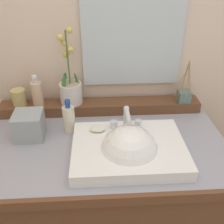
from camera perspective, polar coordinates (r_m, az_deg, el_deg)
The scene contains 12 objects.
wall_back at distance 1.42m, azimuth -3.02°, elevation 16.22°, with size 2.81×0.20×2.44m, color beige.
vanity_cabinet at distance 1.49m, azimuth -1.88°, elevation -19.53°, with size 1.14×0.66×0.87m.
back_ledge at distance 1.39m, azimuth -2.55°, elevation 1.19°, with size 1.07×0.11×0.06m, color brown.
sink_basin at distance 1.10m, azimuth 3.78°, elevation -8.82°, with size 0.47×0.35×0.27m.
soap_bar at distance 1.15m, azimuth -3.27°, elevation -3.90°, with size 0.07×0.04×0.02m, color silver.
potted_plant at distance 1.35m, azimuth -9.24°, elevation 5.35°, with size 0.12×0.12×0.39m.
soap_dispenser at distance 1.37m, azimuth -16.34°, elevation 4.05°, with size 0.06×0.06×0.17m.
tumbler_cup at distance 1.41m, azimuth -20.01°, elevation 3.05°, with size 0.07×0.07×0.09m, color tan.
reed_diffuser at distance 1.42m, azimuth 15.73°, elevation 3.59°, with size 0.08×0.09×0.23m.
lotion_bottle at distance 1.22m, azimuth -9.55°, elevation -1.46°, with size 0.06×0.06×0.17m.
tissue_box at distance 1.24m, azimuth -17.98°, elevation -2.81°, with size 0.13×0.13×0.12m, color #929A9C.
mirror at distance 1.32m, azimuth 4.64°, elevation 16.91°, with size 0.50×0.02×0.53m, color silver.
Camera 1 is at (-0.01, -0.94, 1.59)m, focal length 41.07 mm.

